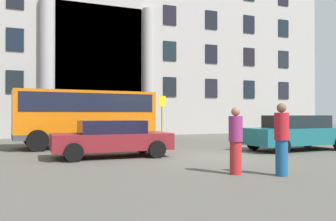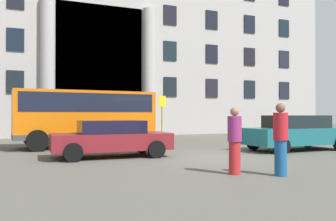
{
  "view_description": "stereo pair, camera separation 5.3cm",
  "coord_description": "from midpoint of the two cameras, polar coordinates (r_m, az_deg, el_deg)",
  "views": [
    {
      "loc": [
        -6.35,
        -11.15,
        1.54
      ],
      "look_at": [
        0.64,
        6.14,
        1.74
      ],
      "focal_mm": 37.27,
      "sensor_mm": 36.0,
      "label": 1
    },
    {
      "loc": [
        -6.3,
        -11.17,
        1.54
      ],
      "look_at": [
        0.64,
        6.14,
        1.74
      ],
      "focal_mm": 37.27,
      "sensor_mm": 36.0,
      "label": 2
    }
  ],
  "objects": [
    {
      "name": "ground_plane",
      "position": [
        12.92,
        7.55,
        -7.73
      ],
      "size": [
        80.0,
        64.0,
        0.12
      ],
      "primitive_type": "cube",
      "color": "#55534B"
    },
    {
      "name": "office_building_facade",
      "position": [
        30.05,
        -9.55,
        12.13
      ],
      "size": [
        35.46,
        9.72,
        16.34
      ],
      "color": "#AAA5A2",
      "rests_on": "ground_plane"
    },
    {
      "name": "orange_minibus",
      "position": [
        16.84,
        -13.52,
        -0.52
      ],
      "size": [
        6.4,
        2.97,
        2.6
      ],
      "rotation": [
        0.0,
        0.0,
        0.06
      ],
      "color": "orange",
      "rests_on": "ground_plane"
    },
    {
      "name": "bus_stop_sign",
      "position": [
        20.11,
        -1.07,
        -0.42
      ],
      "size": [
        0.44,
        0.08,
        2.6
      ],
      "color": "#999814",
      "rests_on": "ground_plane"
    },
    {
      "name": "hedge_planter_far_east",
      "position": [
        28.01,
        16.98,
        -2.58
      ],
      "size": [
        1.47,
        0.93,
        1.18
      ],
      "color": "slate",
      "rests_on": "ground_plane"
    },
    {
      "name": "hedge_planter_entrance_right",
      "position": [
        21.73,
        -12.95,
        -3.02
      ],
      "size": [
        1.42,
        0.94,
        1.29
      ],
      "color": "gray",
      "rests_on": "ground_plane"
    },
    {
      "name": "parked_hatchback_near",
      "position": [
        12.76,
        -9.33,
        -4.45
      ],
      "size": [
        4.2,
        2.05,
        1.32
      ],
      "rotation": [
        0.0,
        0.0,
        -0.01
      ],
      "color": "maroon",
      "rests_on": "ground_plane"
    },
    {
      "name": "white_taxi_kerbside",
      "position": [
        15.92,
        20.16,
        -3.39
      ],
      "size": [
        4.59,
        2.11,
        1.49
      ],
      "rotation": [
        0.0,
        0.0,
        0.03
      ],
      "color": "#1A6069",
      "rests_on": "ground_plane"
    },
    {
      "name": "scooter_by_planter",
      "position": [
        19.35,
        20.99,
        -3.78
      ],
      "size": [
        2.04,
        0.55,
        0.89
      ],
      "rotation": [
        0.0,
        0.0,
        -0.08
      ],
      "color": "black",
      "rests_on": "ground_plane"
    },
    {
      "name": "pedestrian_child_trailing",
      "position": [
        9.13,
        10.84,
        -4.84
      ],
      "size": [
        0.36,
        0.36,
        1.72
      ],
      "rotation": [
        0.0,
        0.0,
        6.01
      ],
      "color": "#B52528",
      "rests_on": "ground_plane"
    },
    {
      "name": "pedestrian_woman_with_bag",
      "position": [
        9.19,
        17.93,
        -4.44
      ],
      "size": [
        0.36,
        0.36,
        1.82
      ],
      "rotation": [
        0.0,
        0.0,
        2.47
      ],
      "color": "#1A5189",
      "rests_on": "ground_plane"
    }
  ]
}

